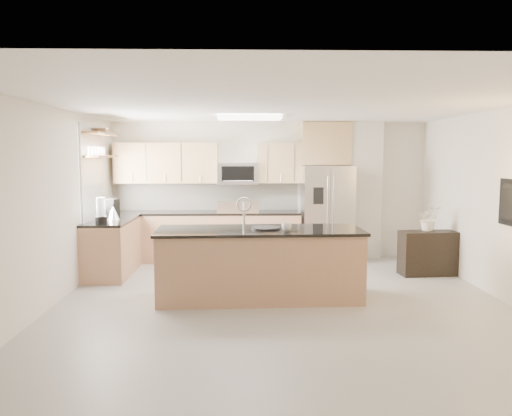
{
  "coord_description": "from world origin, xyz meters",
  "views": [
    {
      "loc": [
        -0.51,
        -6.35,
        1.96
      ],
      "look_at": [
        -0.31,
        1.3,
        1.16
      ],
      "focal_mm": 35.0,
      "sensor_mm": 36.0,
      "label": 1
    }
  ],
  "objects_px": {
    "island": "(259,264)",
    "coffee_maker": "(112,209)",
    "range": "(238,235)",
    "microwave": "(238,173)",
    "cup": "(287,227)",
    "kettle": "(113,213)",
    "blender": "(101,213)",
    "bowl": "(100,130)",
    "flower_vase": "(429,212)",
    "credenza": "(428,253)",
    "platter": "(266,228)",
    "refrigerator": "(327,213)"
  },
  "relations": [
    {
      "from": "cup",
      "to": "flower_vase",
      "type": "distance_m",
      "value": 2.96
    },
    {
      "from": "island",
      "to": "kettle",
      "type": "distance_m",
      "value": 2.79
    },
    {
      "from": "platter",
      "to": "flower_vase",
      "type": "distance_m",
      "value": 3.08
    },
    {
      "from": "microwave",
      "to": "blender",
      "type": "distance_m",
      "value": 2.79
    },
    {
      "from": "platter",
      "to": "coffee_maker",
      "type": "xyz_separation_m",
      "value": [
        -2.5,
        1.6,
        0.1
      ]
    },
    {
      "from": "coffee_maker",
      "to": "flower_vase",
      "type": "height_order",
      "value": "flower_vase"
    },
    {
      "from": "range",
      "to": "kettle",
      "type": "bearing_deg",
      "value": -150.76
    },
    {
      "from": "microwave",
      "to": "bowl",
      "type": "distance_m",
      "value": 2.61
    },
    {
      "from": "kettle",
      "to": "coffee_maker",
      "type": "bearing_deg",
      "value": 108.51
    },
    {
      "from": "range",
      "to": "microwave",
      "type": "height_order",
      "value": "microwave"
    },
    {
      "from": "flower_vase",
      "to": "credenza",
      "type": "bearing_deg",
      "value": -107.77
    },
    {
      "from": "credenza",
      "to": "blender",
      "type": "height_order",
      "value": "blender"
    },
    {
      "from": "microwave",
      "to": "coffee_maker",
      "type": "relative_size",
      "value": 2.37
    },
    {
      "from": "refrigerator",
      "to": "bowl",
      "type": "relative_size",
      "value": 4.74
    },
    {
      "from": "credenza",
      "to": "kettle",
      "type": "bearing_deg",
      "value": 174.29
    },
    {
      "from": "cup",
      "to": "refrigerator",
      "type": "bearing_deg",
      "value": 69.9
    },
    {
      "from": "range",
      "to": "microwave",
      "type": "xyz_separation_m",
      "value": [
        0.0,
        0.12,
        1.16
      ]
    },
    {
      "from": "platter",
      "to": "island",
      "type": "bearing_deg",
      "value": -168.11
    },
    {
      "from": "credenza",
      "to": "blender",
      "type": "bearing_deg",
      "value": -179.94
    },
    {
      "from": "flower_vase",
      "to": "refrigerator",
      "type": "bearing_deg",
      "value": 143.28
    },
    {
      "from": "kettle",
      "to": "blender",
      "type": "bearing_deg",
      "value": -95.44
    },
    {
      "from": "platter",
      "to": "microwave",
      "type": "bearing_deg",
      "value": 98.62
    },
    {
      "from": "range",
      "to": "coffee_maker",
      "type": "xyz_separation_m",
      "value": [
        -2.09,
        -0.92,
        0.6
      ]
    },
    {
      "from": "cup",
      "to": "coffee_maker",
      "type": "xyz_separation_m",
      "value": [
        -2.76,
        1.83,
        0.05
      ]
    },
    {
      "from": "credenza",
      "to": "flower_vase",
      "type": "distance_m",
      "value": 0.68
    },
    {
      "from": "microwave",
      "to": "cup",
      "type": "xyz_separation_m",
      "value": [
        0.67,
        -2.88,
        -0.61
      ]
    },
    {
      "from": "range",
      "to": "island",
      "type": "relative_size",
      "value": 0.4
    },
    {
      "from": "cup",
      "to": "kettle",
      "type": "height_order",
      "value": "kettle"
    },
    {
      "from": "blender",
      "to": "flower_vase",
      "type": "relative_size",
      "value": 0.66
    },
    {
      "from": "refrigerator",
      "to": "flower_vase",
      "type": "xyz_separation_m",
      "value": [
        1.51,
        -1.12,
        0.14
      ]
    },
    {
      "from": "range",
      "to": "island",
      "type": "bearing_deg",
      "value": -82.92
    },
    {
      "from": "coffee_maker",
      "to": "bowl",
      "type": "bearing_deg",
      "value": -164.78
    },
    {
      "from": "bowl",
      "to": "flower_vase",
      "type": "xyz_separation_m",
      "value": [
        5.42,
        -0.2,
        -1.35
      ]
    },
    {
      "from": "island",
      "to": "coffee_maker",
      "type": "distance_m",
      "value": 2.96
    },
    {
      "from": "blender",
      "to": "coffee_maker",
      "type": "xyz_separation_m",
      "value": [
        -0.02,
        0.73,
        -0.02
      ]
    },
    {
      "from": "refrigerator",
      "to": "blender",
      "type": "bearing_deg",
      "value": -156.65
    },
    {
      "from": "credenza",
      "to": "platter",
      "type": "bearing_deg",
      "value": -159.52
    },
    {
      "from": "microwave",
      "to": "platter",
      "type": "relative_size",
      "value": 1.91
    },
    {
      "from": "microwave",
      "to": "bowl",
      "type": "relative_size",
      "value": 2.02
    },
    {
      "from": "microwave",
      "to": "credenza",
      "type": "relative_size",
      "value": 0.84
    },
    {
      "from": "cup",
      "to": "coffee_maker",
      "type": "bearing_deg",
      "value": 146.51
    },
    {
      "from": "kettle",
      "to": "coffee_maker",
      "type": "distance_m",
      "value": 0.22
    },
    {
      "from": "range",
      "to": "platter",
      "type": "distance_m",
      "value": 2.6
    },
    {
      "from": "blender",
      "to": "kettle",
      "type": "distance_m",
      "value": 0.53
    },
    {
      "from": "island",
      "to": "bowl",
      "type": "height_order",
      "value": "bowl"
    },
    {
      "from": "range",
      "to": "flower_vase",
      "type": "xyz_separation_m",
      "value": [
        3.17,
        -1.17,
        0.56
      ]
    },
    {
      "from": "island",
      "to": "platter",
      "type": "distance_m",
      "value": 0.5
    },
    {
      "from": "range",
      "to": "platter",
      "type": "height_order",
      "value": "range"
    },
    {
      "from": "range",
      "to": "bowl",
      "type": "distance_m",
      "value": 3.11
    },
    {
      "from": "platter",
      "to": "kettle",
      "type": "height_order",
      "value": "kettle"
    }
  ]
}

